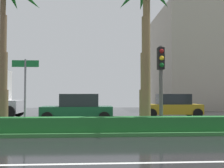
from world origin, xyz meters
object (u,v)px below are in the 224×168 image
at_px(street_name_sign, 25,85).
at_px(car_in_traffic_second, 78,108).
at_px(palm_tree_centre, 147,3).
at_px(traffic_signal_median_right, 161,72).
at_px(car_in_traffic_third, 172,106).

bearing_deg(street_name_sign, car_in_traffic_second, 70.87).
xyz_separation_m(palm_tree_centre, car_in_traffic_second, (-3.55, 3.87, -5.30)).
relative_size(street_name_sign, car_in_traffic_second, 0.70).
distance_m(palm_tree_centre, car_in_traffic_second, 7.46).
distance_m(traffic_signal_median_right, car_in_traffic_second, 6.71).
height_order(street_name_sign, car_in_traffic_third, street_name_sign).
bearing_deg(car_in_traffic_third, traffic_signal_median_right, 70.85).
height_order(car_in_traffic_second, car_in_traffic_third, same).
height_order(palm_tree_centre, traffic_signal_median_right, palm_tree_centre).
xyz_separation_m(car_in_traffic_second, car_in_traffic_third, (6.77, 3.07, 0.00)).
height_order(traffic_signal_median_right, car_in_traffic_second, traffic_signal_median_right).
bearing_deg(palm_tree_centre, street_name_sign, -165.11).
bearing_deg(palm_tree_centre, car_in_traffic_third, 65.15).
xyz_separation_m(palm_tree_centre, car_in_traffic_third, (3.21, 6.94, -5.30)).
relative_size(traffic_signal_median_right, car_in_traffic_third, 0.85).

